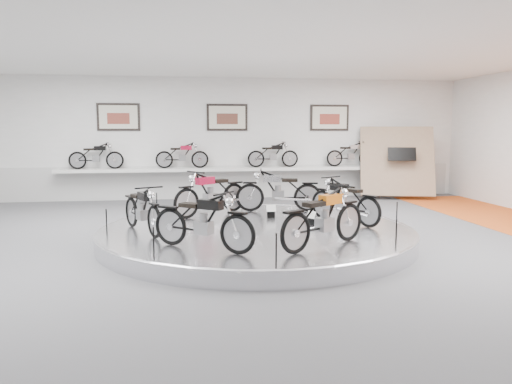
{
  "coord_description": "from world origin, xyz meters",
  "views": [
    {
      "loc": [
        -1.46,
        -9.67,
        2.3
      ],
      "look_at": [
        0.04,
        0.6,
        1.0
      ],
      "focal_mm": 35.0,
      "sensor_mm": 36.0,
      "label": 1
    }
  ],
  "objects": [
    {
      "name": "shelf_bike_d",
      "position": [
        4.2,
        6.7,
        1.42
      ],
      "size": [
        1.22,
        0.43,
        0.73
      ],
      "primitive_type": null,
      "color": "#B4B4B9",
      "rests_on": "shelf"
    },
    {
      "name": "shelf_bike_b",
      "position": [
        -1.5,
        6.7,
        1.42
      ],
      "size": [
        1.22,
        0.43,
        0.73
      ],
      "primitive_type": null,
      "color": "maroon",
      "rests_on": "shelf"
    },
    {
      "name": "shelf_bike_a",
      "position": [
        -4.2,
        6.7,
        1.42
      ],
      "size": [
        1.22,
        0.43,
        0.73
      ],
      "primitive_type": null,
      "color": "black",
      "rests_on": "shelf"
    },
    {
      "name": "wall_back",
      "position": [
        0.0,
        7.0,
        2.0
      ],
      "size": [
        16.0,
        0.0,
        16.0
      ],
      "primitive_type": "plane",
      "rotation": [
        1.57,
        0.0,
        0.0
      ],
      "color": "white",
      "rests_on": "floor"
    },
    {
      "name": "dado_band",
      "position": [
        0.0,
        6.98,
        0.55
      ],
      "size": [
        15.68,
        0.04,
        1.1
      ],
      "primitive_type": "cube",
      "color": "#BCBCBA",
      "rests_on": "floor"
    },
    {
      "name": "wall_front",
      "position": [
        0.0,
        -7.0,
        2.0
      ],
      "size": [
        16.0,
        0.0,
        16.0
      ],
      "primitive_type": "plane",
      "rotation": [
        -1.57,
        0.0,
        0.0
      ],
      "color": "white",
      "rests_on": "floor"
    },
    {
      "name": "bike_c",
      "position": [
        -0.83,
        1.94,
        0.83
      ],
      "size": [
        1.83,
        1.59,
        1.06
      ],
      "primitive_type": null,
      "rotation": [
        0.0,
        0.0,
        3.78
      ],
      "color": "maroon",
      "rests_on": "display_platform"
    },
    {
      "name": "bike_d",
      "position": [
        -2.27,
        0.15,
        0.77
      ],
      "size": [
        1.18,
        1.69,
        0.94
      ],
      "primitive_type": null,
      "rotation": [
        0.0,
        0.0,
        5.14
      ],
      "color": "black",
      "rests_on": "display_platform"
    },
    {
      "name": "poster_left",
      "position": [
        -3.5,
        6.96,
        2.7
      ],
      "size": [
        1.35,
        0.06,
        0.88
      ],
      "primitive_type": "cube",
      "color": "beige",
      "rests_on": "wall_back"
    },
    {
      "name": "display_platform",
      "position": [
        0.0,
        0.3,
        0.15
      ],
      "size": [
        6.4,
        6.4,
        0.3
      ],
      "primitive_type": "cylinder",
      "color": "silver",
      "rests_on": "floor"
    },
    {
      "name": "shelf",
      "position": [
        0.0,
        6.7,
        1.0
      ],
      "size": [
        11.0,
        0.55,
        0.1
      ],
      "primitive_type": "cube",
      "color": "silver",
      "rests_on": "wall_back"
    },
    {
      "name": "platform_rim",
      "position": [
        0.0,
        0.3,
        0.27
      ],
      "size": [
        6.4,
        6.4,
        0.1
      ],
      "primitive_type": "torus",
      "color": "#B2B2BA",
      "rests_on": "display_platform"
    },
    {
      "name": "bike_e",
      "position": [
        -1.16,
        -1.46,
        0.8
      ],
      "size": [
        1.72,
        1.5,
        1.0
      ],
      "primitive_type": null,
      "rotation": [
        0.0,
        0.0,
        5.64
      ],
      "color": "black",
      "rests_on": "display_platform"
    },
    {
      "name": "bike_b",
      "position": [
        0.84,
        2.22,
        0.82
      ],
      "size": [
        1.85,
        0.89,
        1.05
      ],
      "primitive_type": null,
      "rotation": [
        0.0,
        0.0,
        2.99
      ],
      "color": "#B4B4B9",
      "rests_on": "display_platform"
    },
    {
      "name": "bike_f",
      "position": [
        0.89,
        -1.57,
        0.82
      ],
      "size": [
        1.82,
        1.52,
        1.05
      ],
      "primitive_type": null,
      "rotation": [
        0.0,
        0.0,
        6.88
      ],
      "color": "#C16012",
      "rests_on": "display_platform"
    },
    {
      "name": "floor",
      "position": [
        0.0,
        0.0,
        0.0
      ],
      "size": [
        16.0,
        16.0,
        0.0
      ],
      "primitive_type": "plane",
      "color": "#515154",
      "rests_on": "ground"
    },
    {
      "name": "poster_center",
      "position": [
        0.0,
        6.96,
        2.7
      ],
      "size": [
        1.35,
        0.06,
        0.88
      ],
      "primitive_type": "cube",
      "color": "beige",
      "rests_on": "wall_back"
    },
    {
      "name": "poster_right",
      "position": [
        3.5,
        6.96,
        2.7
      ],
      "size": [
        1.35,
        0.06,
        0.88
      ],
      "primitive_type": "cube",
      "color": "beige",
      "rests_on": "wall_back"
    },
    {
      "name": "bike_a",
      "position": [
        1.95,
        0.53,
        0.79
      ],
      "size": [
        1.33,
        1.75,
        0.98
      ],
      "primitive_type": null,
      "rotation": [
        0.0,
        0.0,
        2.08
      ],
      "color": "black",
      "rests_on": "display_platform"
    },
    {
      "name": "shelf_bike_c",
      "position": [
        1.5,
        6.7,
        1.42
      ],
      "size": [
        1.22,
        0.43,
        0.73
      ],
      "primitive_type": null,
      "color": "black",
      "rests_on": "shelf"
    },
    {
      "name": "display_panel",
      "position": [
        5.6,
        6.1,
        1.25
      ],
      "size": [
        2.56,
        1.52,
        2.3
      ],
      "primitive_type": "cube",
      "rotation": [
        -0.35,
        0.0,
        -0.26
      ],
      "color": "#927D60",
      "rests_on": "floor"
    },
    {
      "name": "ceiling",
      "position": [
        0.0,
        0.0,
        4.0
      ],
      "size": [
        16.0,
        16.0,
        0.0
      ],
      "primitive_type": "plane",
      "rotation": [
        3.14,
        0.0,
        0.0
      ],
      "color": "white",
      "rests_on": "wall_back"
    }
  ]
}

